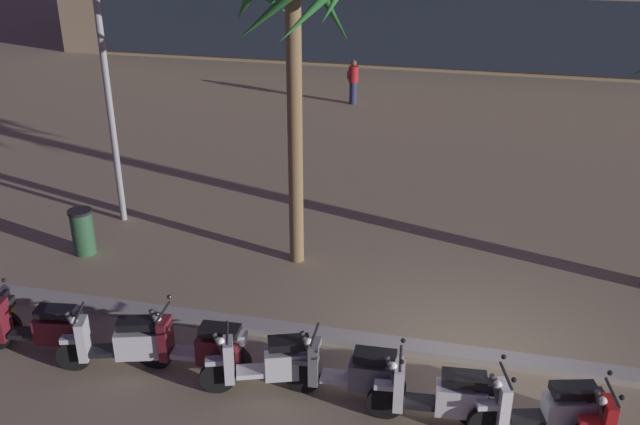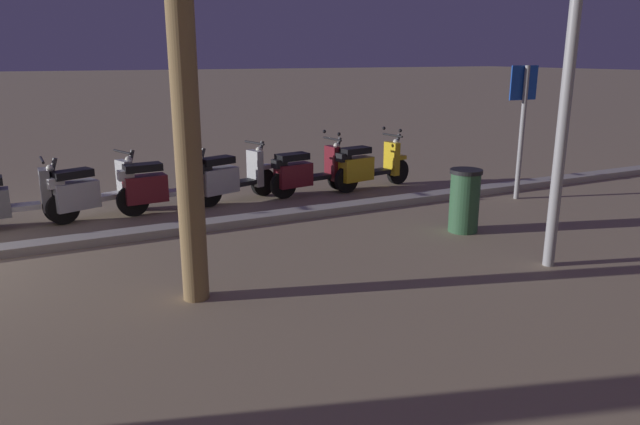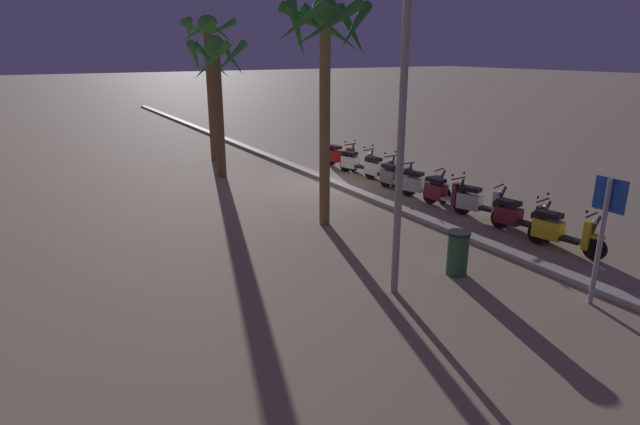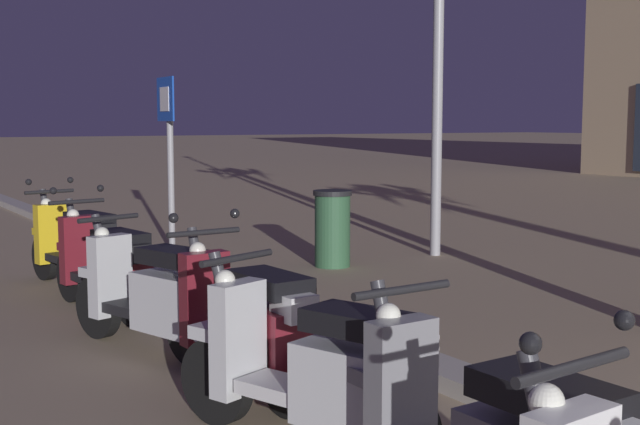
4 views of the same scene
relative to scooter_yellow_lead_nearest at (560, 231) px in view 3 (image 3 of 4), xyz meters
name	(u,v)px [view 3 (image 3 of 4)]	position (x,y,z in m)	size (l,w,h in m)	color
ground_plane	(337,184)	(8.03, 1.17, -0.46)	(200.00, 200.00, 0.00)	#9E896B
curb_strip	(334,183)	(8.03, 1.27, -0.40)	(60.00, 0.36, 0.12)	#ADA89E
scooter_yellow_lead_nearest	(560,231)	(0.00, 0.00, 0.00)	(1.85, 0.65, 1.17)	black
scooter_maroon_gap_after_mid	(518,217)	(1.28, -0.09, -0.01)	(1.80, 0.61, 1.17)	black
scooter_silver_mid_centre	(478,202)	(2.74, -0.18, -0.01)	(1.68, 0.76, 1.04)	black
scooter_maroon_far_back	(442,193)	(4.00, -0.01, 0.00)	(1.77, 0.56, 1.17)	black
scooter_silver_mid_front	(421,185)	(5.08, -0.14, -0.01)	(1.70, 0.82, 1.04)	black
scooter_grey_tail_end	(395,177)	(6.33, -0.07, -0.01)	(1.77, 0.56, 1.04)	black
scooter_white_mid_rear	(379,169)	(7.58, -0.32, -0.01)	(1.76, 0.56, 1.17)	black
scooter_white_second_in_line	(356,162)	(8.99, -0.27, -0.01)	(1.80, 0.75, 1.17)	black
scooter_red_last_in_row	(339,156)	(10.31, -0.37, -0.01)	(1.85, 0.64, 1.17)	black
crossing_sign	(603,227)	(-2.09, 1.88, 1.04)	(0.60, 0.13, 2.40)	#939399
palm_tree_mid_walkway	(325,50)	(4.44, 3.81, 4.07)	(2.47, 2.45, 5.79)	olive
palm_tree_near_sign	(208,53)	(14.29, 3.48, 3.93)	(2.23, 2.29, 5.90)	brown
palm_tree_by_mall_entrance	(217,74)	(11.10, 4.29, 3.24)	(2.21, 2.20, 5.03)	brown
litter_bin	(458,253)	(0.17, 3.11, 0.02)	(0.48, 0.48, 0.95)	#2D5638
street_lamp	(405,54)	(0.16, 4.77, 4.01)	(0.36, 0.36, 7.43)	#939399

